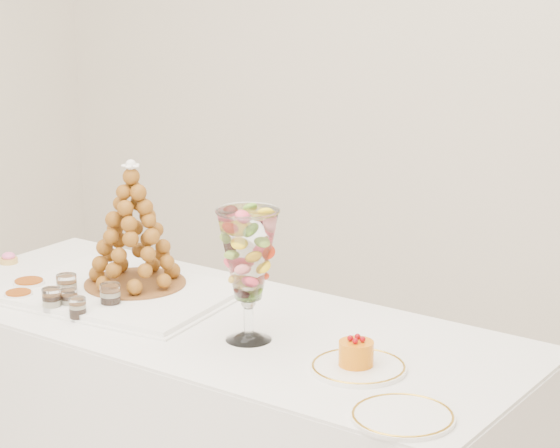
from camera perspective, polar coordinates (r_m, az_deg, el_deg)
The scene contains 15 objects.
buffet_table at distance 3.13m, azimuth -3.43°, elevation -10.86°, with size 1.84×0.83×0.69m.
lace_tray at distance 3.20m, azimuth -8.26°, elevation -3.59°, with size 0.61×0.46×0.02m, color white.
macaron_vase at distance 2.78m, azimuth -1.68°, elevation -1.72°, with size 0.16×0.16×0.35m.
cake_plate at distance 2.67m, azimuth 4.12°, elevation -7.49°, with size 0.23×0.23×0.01m, color white.
spare_plate at distance 2.42m, azimuth 6.43°, elevation -9.97°, with size 0.23×0.23×0.01m, color white.
pink_tart at distance 3.58m, azimuth -13.99°, elevation -1.76°, with size 0.06×0.06×0.04m.
verrine_a at distance 3.18m, azimuth -11.07°, elevation -3.30°, with size 0.06×0.06×0.08m, color white.
verrine_b at distance 3.10m, azimuth -10.94°, elevation -3.91°, with size 0.05×0.05×0.06m, color white.
verrine_c at distance 3.08m, azimuth -8.85°, elevation -3.79°, with size 0.06×0.06×0.08m, color white.
verrine_d at distance 3.09m, azimuth -11.84°, elevation -3.94°, with size 0.05×0.05×0.07m, color white.
verrine_e at distance 3.03m, azimuth -10.52°, elevation -4.38°, with size 0.05×0.05×0.06m, color white.
ramekin_back at distance 3.30m, azimuth -12.98°, elevation -3.17°, with size 0.09×0.09×0.03m, color white.
ramekin_front at distance 3.21m, azimuth -13.49°, elevation -3.74°, with size 0.08×0.08×0.03m, color white.
croquembouche at distance 3.19m, azimuth -7.69°, elevation -0.04°, with size 0.30×0.30×0.37m.
mousse_cake at distance 2.66m, azimuth 4.00°, elevation -6.73°, with size 0.09×0.09×0.07m.
Camera 1 is at (1.55, -2.18, 1.72)m, focal length 70.00 mm.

